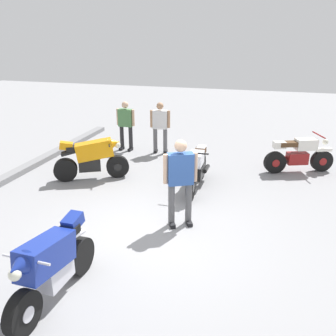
{
  "coord_description": "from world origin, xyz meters",
  "views": [
    {
      "loc": [
        -5.88,
        -1.94,
        3.62
      ],
      "look_at": [
        1.6,
        0.23,
        0.75
      ],
      "focal_mm": 38.92,
      "sensor_mm": 36.0,
      "label": 1
    }
  ],
  "objects_px": {
    "motorcycle_orange_sportbike": "(92,157)",
    "person_in_blue_shirt": "(180,177)",
    "motorcycle_cream_vintage": "(299,155)",
    "person_in_white_shirt": "(160,125)",
    "motorcycle_silver_cruiser": "(197,168)",
    "person_in_green_shirt": "(126,123)",
    "motorcycle_blue_sportbike": "(52,264)"
  },
  "relations": [
    {
      "from": "person_in_green_shirt",
      "to": "person_in_blue_shirt",
      "type": "relative_size",
      "value": 0.91
    },
    {
      "from": "motorcycle_orange_sportbike",
      "to": "person_in_blue_shirt",
      "type": "distance_m",
      "value": 3.35
    },
    {
      "from": "motorcycle_blue_sportbike",
      "to": "motorcycle_cream_vintage",
      "type": "xyz_separation_m",
      "value": [
        6.47,
        -3.58,
        -0.11
      ]
    },
    {
      "from": "motorcycle_silver_cruiser",
      "to": "motorcycle_orange_sportbike",
      "type": "xyz_separation_m",
      "value": [
        -0.16,
        2.78,
        0.07
      ]
    },
    {
      "from": "motorcycle_orange_sportbike",
      "to": "person_in_white_shirt",
      "type": "xyz_separation_m",
      "value": [
        2.64,
        -1.05,
        0.34
      ]
    },
    {
      "from": "motorcycle_silver_cruiser",
      "to": "motorcycle_blue_sportbike",
      "type": "distance_m",
      "value": 4.7
    },
    {
      "from": "motorcycle_silver_cruiser",
      "to": "motorcycle_orange_sportbike",
      "type": "bearing_deg",
      "value": -87.92
    },
    {
      "from": "motorcycle_silver_cruiser",
      "to": "person_in_white_shirt",
      "type": "height_order",
      "value": "person_in_white_shirt"
    },
    {
      "from": "motorcycle_orange_sportbike",
      "to": "motorcycle_cream_vintage",
      "type": "height_order",
      "value": "motorcycle_orange_sportbike"
    },
    {
      "from": "motorcycle_orange_sportbike",
      "to": "person_in_blue_shirt",
      "type": "xyz_separation_m",
      "value": [
        -1.74,
        -2.84,
        0.43
      ]
    },
    {
      "from": "motorcycle_silver_cruiser",
      "to": "motorcycle_cream_vintage",
      "type": "height_order",
      "value": "motorcycle_silver_cruiser"
    },
    {
      "from": "motorcycle_silver_cruiser",
      "to": "motorcycle_cream_vintage",
      "type": "xyz_separation_m",
      "value": [
        1.91,
        -2.46,
        -0.03
      ]
    },
    {
      "from": "motorcycle_silver_cruiser",
      "to": "motorcycle_orange_sportbike",
      "type": "height_order",
      "value": "motorcycle_orange_sportbike"
    },
    {
      "from": "motorcycle_orange_sportbike",
      "to": "person_in_white_shirt",
      "type": "bearing_deg",
      "value": 40.87
    },
    {
      "from": "motorcycle_silver_cruiser",
      "to": "person_in_white_shirt",
      "type": "bearing_deg",
      "value": -146.44
    },
    {
      "from": "motorcycle_blue_sportbike",
      "to": "person_in_white_shirt",
      "type": "height_order",
      "value": "person_in_white_shirt"
    },
    {
      "from": "motorcycle_silver_cruiser",
      "to": "person_in_green_shirt",
      "type": "xyz_separation_m",
      "value": [
        2.51,
        2.91,
        0.38
      ]
    },
    {
      "from": "motorcycle_cream_vintage",
      "to": "motorcycle_orange_sportbike",
      "type": "bearing_deg",
      "value": 179.65
    },
    {
      "from": "person_in_green_shirt",
      "to": "motorcycle_orange_sportbike",
      "type": "bearing_deg",
      "value": 4.37
    },
    {
      "from": "person_in_white_shirt",
      "to": "motorcycle_cream_vintage",
      "type": "bearing_deg",
      "value": -105.56
    },
    {
      "from": "motorcycle_cream_vintage",
      "to": "person_in_blue_shirt",
      "type": "distance_m",
      "value": 4.53
    },
    {
      "from": "motorcycle_orange_sportbike",
      "to": "motorcycle_blue_sportbike",
      "type": "xyz_separation_m",
      "value": [
        -4.4,
        -1.66,
        0.0
      ]
    },
    {
      "from": "motorcycle_cream_vintage",
      "to": "motorcycle_silver_cruiser",
      "type": "bearing_deg",
      "value": -164.14
    },
    {
      "from": "motorcycle_silver_cruiser",
      "to": "person_in_white_shirt",
      "type": "distance_m",
      "value": 3.04
    },
    {
      "from": "motorcycle_blue_sportbike",
      "to": "person_in_green_shirt",
      "type": "relative_size",
      "value": 1.22
    },
    {
      "from": "motorcycle_blue_sportbike",
      "to": "motorcycle_cream_vintage",
      "type": "height_order",
      "value": "motorcycle_blue_sportbike"
    },
    {
      "from": "motorcycle_blue_sportbike",
      "to": "person_in_blue_shirt",
      "type": "xyz_separation_m",
      "value": [
        2.66,
        -1.18,
        0.43
      ]
    },
    {
      "from": "person_in_green_shirt",
      "to": "person_in_white_shirt",
      "type": "distance_m",
      "value": 1.19
    },
    {
      "from": "motorcycle_orange_sportbike",
      "to": "motorcycle_cream_vintage",
      "type": "xyz_separation_m",
      "value": [
        2.07,
        -5.23,
        -0.11
      ]
    },
    {
      "from": "motorcycle_cream_vintage",
      "to": "person_in_white_shirt",
      "type": "xyz_separation_m",
      "value": [
        0.57,
        4.18,
        0.44
      ]
    },
    {
      "from": "motorcycle_silver_cruiser",
      "to": "motorcycle_blue_sportbike",
      "type": "relative_size",
      "value": 1.07
    },
    {
      "from": "motorcycle_orange_sportbike",
      "to": "motorcycle_cream_vintage",
      "type": "bearing_deg",
      "value": -5.78
    }
  ]
}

